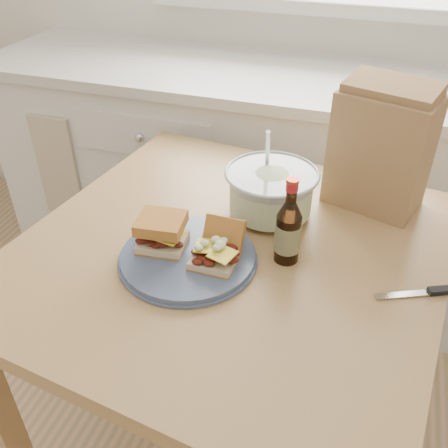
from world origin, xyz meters
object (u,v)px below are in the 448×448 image
(plate, at_px, (188,257))
(beer_bottle, at_px, (288,231))
(coleslaw_bowl, at_px, (271,193))
(paper_bag, at_px, (380,151))
(dining_table, at_px, (230,284))

(plate, distance_m, beer_bottle, 0.24)
(coleslaw_bowl, distance_m, paper_bag, 0.30)
(dining_table, height_order, coleslaw_bowl, coleslaw_bowl)
(plate, distance_m, coleslaw_bowl, 0.29)
(plate, height_order, beer_bottle, beer_bottle)
(beer_bottle, bearing_deg, paper_bag, 74.75)
(plate, bearing_deg, beer_bottle, 19.97)
(dining_table, bearing_deg, coleslaw_bowl, 79.58)
(paper_bag, bearing_deg, beer_bottle, -100.72)
(dining_table, relative_size, beer_bottle, 5.15)
(plate, xyz_separation_m, coleslaw_bowl, (0.13, 0.25, 0.05))
(coleslaw_bowl, height_order, beer_bottle, coleslaw_bowl)
(plate, height_order, coleslaw_bowl, coleslaw_bowl)
(dining_table, height_order, beer_bottle, beer_bottle)
(coleslaw_bowl, relative_size, paper_bag, 0.78)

